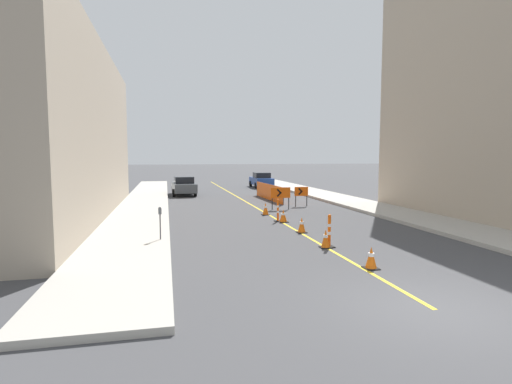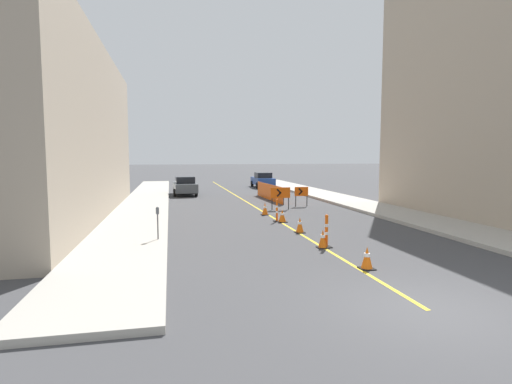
% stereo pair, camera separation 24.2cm
% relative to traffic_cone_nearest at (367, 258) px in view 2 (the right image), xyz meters
% --- Properties ---
extents(ground_plane, '(300.00, 300.00, 0.00)m').
position_rel_traffic_cone_nearest_xyz_m(ground_plane, '(-0.22, -3.20, -0.33)').
color(ground_plane, '#424244').
extents(lane_stripe, '(0.12, 43.86, 0.01)m').
position_rel_traffic_cone_nearest_xyz_m(lane_stripe, '(-0.22, 18.73, -0.32)').
color(lane_stripe, gold).
rests_on(lane_stripe, ground_plane).
extents(sidewalk_left, '(3.10, 43.86, 0.17)m').
position_rel_traffic_cone_nearest_xyz_m(sidewalk_left, '(-7.31, 18.73, -0.24)').
color(sidewalk_left, '#ADA89E').
rests_on(sidewalk_left, ground_plane).
extents(sidewalk_right, '(3.10, 43.86, 0.17)m').
position_rel_traffic_cone_nearest_xyz_m(sidewalk_right, '(6.86, 18.73, -0.24)').
color(sidewalk_right, '#ADA89E').
rests_on(sidewalk_right, ground_plane).
extents(building_facade_left, '(6.00, 22.45, 9.05)m').
position_rel_traffic_cone_nearest_xyz_m(building_facade_left, '(-11.86, 12.33, 4.20)').
color(building_facade_left, tan).
rests_on(building_facade_left, ground_plane).
extents(traffic_cone_nearest, '(0.42, 0.42, 0.66)m').
position_rel_traffic_cone_nearest_xyz_m(traffic_cone_nearest, '(0.00, 0.00, 0.00)').
color(traffic_cone_nearest, black).
rests_on(traffic_cone_nearest, ground_plane).
extents(traffic_cone_second, '(0.39, 0.39, 0.68)m').
position_rel_traffic_cone_nearest_xyz_m(traffic_cone_second, '(-0.27, 2.81, 0.01)').
color(traffic_cone_second, black).
rests_on(traffic_cone_second, ground_plane).
extents(traffic_cone_third, '(0.42, 0.42, 0.67)m').
position_rel_traffic_cone_nearest_xyz_m(traffic_cone_third, '(-0.16, 5.74, 0.01)').
color(traffic_cone_third, black).
rests_on(traffic_cone_third, ground_plane).
extents(traffic_cone_fourth, '(0.47, 0.47, 0.65)m').
position_rel_traffic_cone_nearest_xyz_m(traffic_cone_fourth, '(-0.14, 8.56, -0.01)').
color(traffic_cone_fourth, black).
rests_on(traffic_cone_fourth, ground_plane).
extents(traffic_cone_fifth, '(0.42, 0.42, 0.71)m').
position_rel_traffic_cone_nearest_xyz_m(traffic_cone_fifth, '(-0.42, 11.13, 0.02)').
color(traffic_cone_fifth, black).
rests_on(traffic_cone_fifth, ground_plane).
extents(delineator_post_front, '(0.37, 0.37, 1.21)m').
position_rel_traffic_cone_nearest_xyz_m(delineator_post_front, '(-0.10, 2.87, 0.20)').
color(delineator_post_front, black).
rests_on(delineator_post_front, ground_plane).
extents(delineator_post_rear, '(0.34, 0.34, 1.15)m').
position_rel_traffic_cone_nearest_xyz_m(delineator_post_rear, '(-0.36, 8.81, 0.17)').
color(delineator_post_rear, black).
rests_on(delineator_post_rear, ground_plane).
extents(arrow_barricade_primary, '(1.25, 0.09, 1.38)m').
position_rel_traffic_cone_nearest_xyz_m(arrow_barricade_primary, '(1.03, 13.09, 0.67)').
color(arrow_barricade_primary, '#EF560C').
rests_on(arrow_barricade_primary, ground_plane).
extents(arrow_barricade_secondary, '(0.91, 0.10, 1.29)m').
position_rel_traffic_cone_nearest_xyz_m(arrow_barricade_secondary, '(2.81, 14.32, 0.59)').
color(arrow_barricade_secondary, '#EF560C').
rests_on(arrow_barricade_secondary, ground_plane).
extents(safety_mesh_fence, '(0.31, 6.90, 1.19)m').
position_rel_traffic_cone_nearest_xyz_m(safety_mesh_fence, '(1.73, 18.67, 0.27)').
color(safety_mesh_fence, '#EF560C').
rests_on(safety_mesh_fence, ground_plane).
extents(parked_car_curb_near, '(2.00, 4.38, 1.59)m').
position_rel_traffic_cone_nearest_xyz_m(parked_car_curb_near, '(-4.40, 23.66, 0.47)').
color(parked_car_curb_near, '#474C51').
rests_on(parked_car_curb_near, ground_plane).
extents(parked_car_curb_mid, '(1.94, 4.33, 1.59)m').
position_rel_traffic_cone_nearest_xyz_m(parked_car_curb_mid, '(3.92, 30.23, 0.47)').
color(parked_car_curb_mid, navy).
rests_on(parked_car_curb_mid, ground_plane).
extents(parking_meter_near_curb, '(0.12, 0.11, 1.24)m').
position_rel_traffic_cone_nearest_xyz_m(parking_meter_near_curb, '(-6.11, 4.81, 0.73)').
color(parking_meter_near_curb, '#4C4C51').
rests_on(parking_meter_near_curb, sidewalk_left).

